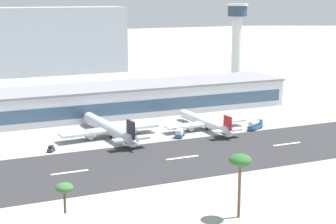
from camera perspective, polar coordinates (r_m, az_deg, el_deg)
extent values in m
plane|color=#9E9E99|center=(188.75, 1.94, -4.69)|extent=(1400.00, 1400.00, 0.00)
cube|color=#2D2D30|center=(188.05, 2.05, -4.74)|extent=(800.00, 43.47, 0.08)
cube|color=white|center=(174.87, -10.26, -6.23)|extent=(12.00, 1.20, 0.01)
cube|color=white|center=(187.25, 1.53, -4.79)|extent=(12.00, 1.20, 0.01)
cube|color=white|center=(208.75, 12.35, -3.29)|extent=(12.00, 1.20, 0.01)
cube|color=silver|center=(257.52, -4.61, 1.28)|extent=(158.83, 29.94, 12.51)
cube|color=#38516B|center=(243.67, -3.44, 0.52)|extent=(154.07, 0.30, 5.63)
cube|color=gray|center=(256.34, -4.64, 2.76)|extent=(160.42, 30.24, 1.00)
cylinder|color=silver|center=(325.19, 7.18, 6.17)|extent=(5.72, 5.72, 42.70)
cylinder|color=#2D4251|center=(323.61, 7.29, 10.46)|extent=(11.36, 11.36, 5.93)
cylinder|color=silver|center=(323.53, 7.31, 11.09)|extent=(12.26, 12.26, 1.20)
cube|color=#A8B2BC|center=(393.19, -13.23, 7.25)|extent=(119.55, 27.47, 46.55)
cylinder|color=silver|center=(215.09, -6.22, -1.69)|extent=(8.30, 45.06, 4.48)
sphere|color=silver|center=(235.44, -8.32, -0.54)|extent=(4.26, 4.26, 4.26)
cone|color=silver|center=(195.18, -3.69, -3.07)|extent=(4.71, 8.39, 4.04)
cube|color=silver|center=(214.39, -6.12, -1.85)|extent=(40.48, 10.13, 0.99)
cylinder|color=gray|center=(218.06, -3.93, -1.79)|extent=(3.44, 6.50, 2.91)
cylinder|color=gray|center=(211.42, -8.37, -2.34)|extent=(3.44, 6.50, 2.91)
cube|color=silver|center=(196.64, -3.91, -2.83)|extent=(13.88, 4.85, 0.79)
cube|color=black|center=(195.85, -3.92, -1.94)|extent=(1.23, 6.09, 7.17)
cylinder|color=black|center=(213.78, -5.97, -2.56)|extent=(0.81, 0.81, 1.23)
cylinder|color=white|center=(226.73, 3.87, -1.06)|extent=(5.56, 38.12, 3.80)
sphere|color=white|center=(242.90, 1.62, -0.15)|extent=(3.61, 3.61, 3.61)
cone|color=white|center=(211.03, 6.47, -2.11)|extent=(3.73, 6.99, 3.42)
cube|color=white|center=(226.18, 3.97, -1.19)|extent=(36.22, 7.36, 0.84)
cylinder|color=gray|center=(230.44, 5.71, -1.15)|extent=(2.71, 5.43, 2.47)
cylinder|color=gray|center=(222.45, 2.17, -1.58)|extent=(2.71, 5.43, 2.47)
cube|color=white|center=(212.17, 6.25, -1.92)|extent=(12.37, 3.70, 0.67)
cube|color=red|center=(211.55, 6.27, -1.22)|extent=(0.84, 5.15, 6.08)
cylinder|color=black|center=(225.70, 4.11, -1.76)|extent=(0.68, 0.68, 1.04)
cube|color=#2D3338|center=(198.48, -12.16, -3.87)|extent=(3.28, 3.48, 1.00)
cube|color=black|center=(198.22, -12.17, -3.61)|extent=(2.21, 2.29, 0.90)
cylinder|color=black|center=(198.04, -12.51, -4.07)|extent=(0.60, 0.64, 0.60)
cylinder|color=black|center=(197.30, -12.10, -4.12)|extent=(0.60, 0.64, 0.60)
cylinder|color=black|center=(199.93, -12.20, -3.91)|extent=(0.60, 0.64, 0.60)
cylinder|color=black|center=(199.19, -11.79, -3.95)|extent=(0.60, 0.64, 0.60)
cube|color=#23569E|center=(213.59, 1.24, -2.39)|extent=(5.63, 6.18, 1.20)
cube|color=silver|center=(212.57, 1.19, -2.07)|extent=(4.50, 4.81, 1.60)
cube|color=#23569E|center=(215.29, 1.38, -1.90)|extent=(2.77, 2.69, 1.50)
cylinder|color=black|center=(215.45, 1.68, -2.43)|extent=(0.78, 0.88, 0.90)
cylinder|color=black|center=(215.99, 1.06, -2.39)|extent=(0.78, 0.88, 0.90)
cylinder|color=black|center=(211.50, 1.42, -2.70)|extent=(0.78, 0.88, 0.90)
cylinder|color=black|center=(212.05, 0.78, -2.66)|extent=(0.78, 0.88, 0.90)
cube|color=#23569E|center=(228.69, 9.11, -1.54)|extent=(8.74, 6.23, 1.40)
cylinder|color=silver|center=(227.42, 9.00, -1.16)|extent=(6.10, 4.53, 2.10)
cube|color=#23569E|center=(231.07, 9.52, -1.00)|extent=(2.91, 3.06, 1.80)
cylinder|color=black|center=(230.77, 9.75, -1.61)|extent=(0.93, 0.66, 0.90)
cylinder|color=black|center=(231.99, 9.19, -1.52)|extent=(0.93, 0.66, 0.90)
cylinder|color=black|center=(225.71, 9.01, -1.90)|extent=(0.93, 0.66, 0.90)
cylinder|color=black|center=(226.97, 8.44, -1.80)|extent=(0.93, 0.66, 0.90)
cylinder|color=brown|center=(130.89, -10.73, -10.09)|extent=(0.56, 0.56, 11.13)
ellipsoid|color=#386B33|center=(128.91, -10.83, -7.80)|extent=(4.16, 4.16, 2.29)
cylinder|color=brown|center=(137.63, 7.49, -8.00)|extent=(0.75, 0.75, 14.91)
ellipsoid|color=#2D602D|center=(135.26, 7.58, -5.03)|extent=(5.69, 5.69, 3.13)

